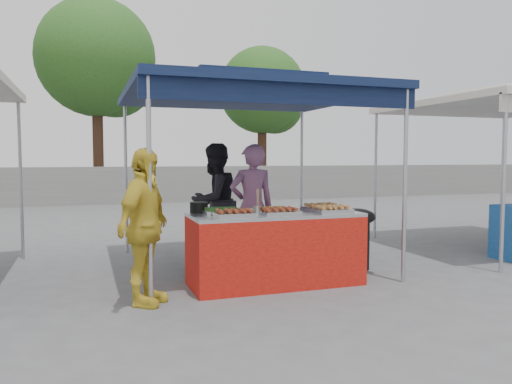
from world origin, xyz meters
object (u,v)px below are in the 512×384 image
object	(u,v)px
wok_burner	(357,233)
helper_man	(215,201)
cooking_pot	(199,207)
vendor_table	(275,249)
vendor_woman	(252,207)
customer_person	(144,227)

from	to	relation	value
wok_burner	helper_man	distance (m)	2.12
helper_man	cooking_pot	bearing A→B (deg)	37.69
cooking_pot	helper_man	world-z (taller)	helper_man
wok_burner	helper_man	world-z (taller)	helper_man
vendor_table	vendor_woman	world-z (taller)	vendor_woman
helper_man	wok_burner	bearing A→B (deg)	110.41
cooking_pot	customer_person	world-z (taller)	customer_person
vendor_woman	vendor_table	bearing A→B (deg)	90.45
cooking_pot	wok_burner	bearing A→B (deg)	1.86
cooking_pot	vendor_woman	bearing A→B (deg)	32.78
customer_person	vendor_woman	bearing A→B (deg)	-19.18
cooking_pot	wok_burner	distance (m)	2.21
cooking_pot	customer_person	size ratio (longest dim) A/B	0.13
vendor_table	wok_burner	world-z (taller)	vendor_table
wok_burner	vendor_woman	bearing A→B (deg)	-175.90
vendor_table	helper_man	xyz separation A→B (m)	(-0.30, 1.71, 0.43)
vendor_table	cooking_pot	xyz separation A→B (m)	(-0.84, 0.33, 0.49)
cooking_pot	customer_person	distance (m)	0.98
cooking_pot	vendor_woman	size ratio (longest dim) A/B	0.13
vendor_table	helper_man	distance (m)	1.79
vendor_table	helper_man	bearing A→B (deg)	100.04
vendor_table	cooking_pot	size ratio (longest dim) A/B	9.42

